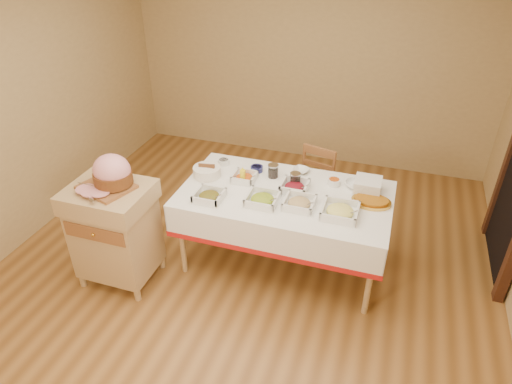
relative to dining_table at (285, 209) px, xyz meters
The scene contains 22 objects.
room_shell 0.82m from the dining_table, 135.00° to the right, with size 5.00×5.00×5.00m.
dining_table is the anchor object (origin of this frame).
butcher_cart 1.48m from the dining_table, 153.50° to the right, with size 0.66×0.56×0.94m.
dining_chair 0.67m from the dining_table, 80.19° to the left, with size 0.47×0.45×0.86m.
ham_on_board 1.49m from the dining_table, 153.95° to the right, with size 0.43×0.41×0.29m.
serving_dish_a 0.69m from the dining_table, 153.34° to the right, with size 0.24×0.23×0.10m.
serving_dish_b 0.32m from the dining_table, 125.35° to the right, with size 0.26×0.26×0.11m.
serving_dish_c 0.30m from the dining_table, 44.59° to the right, with size 0.25×0.25×0.10m.
serving_dish_d 0.57m from the dining_table, 19.64° to the right, with size 0.29×0.29×0.11m.
serving_dish_e 0.46m from the dining_table, 166.75° to the left, with size 0.21×0.20×0.10m.
serving_dish_f 0.22m from the dining_table, 50.20° to the left, with size 0.24×0.23×0.11m.
small_bowl_left 0.80m from the dining_table, 155.18° to the left, with size 0.11×0.11×0.05m.
small_bowl_mid 0.50m from the dining_table, 140.49° to the left, with size 0.12×0.12×0.05m.
small_bowl_right 0.50m from the dining_table, 36.00° to the left, with size 0.12×0.12×0.06m.
bowl_white_imported 0.44m from the dining_table, 83.92° to the left, with size 0.15×0.15×0.04m, color white.
bowl_small_imported 0.66m from the dining_table, 27.96° to the left, with size 0.16×0.16×0.05m, color white.
preserve_jar_left 0.37m from the dining_table, 127.20° to the left, with size 0.10×0.10×0.13m.
preserve_jar_right 0.27m from the dining_table, 73.23° to the left, with size 0.10×0.10×0.12m.
mustard_bottle 0.47m from the dining_table, behind, with size 0.05×0.05×0.16m.
bread_basket 0.79m from the dining_table, behind, with size 0.25×0.25×0.11m.
plate_stack 0.75m from the dining_table, 19.88° to the left, with size 0.22×0.22×0.12m.
brass_platter 0.75m from the dining_table, ahead, with size 0.33×0.24×0.04m.
Camera 1 is at (1.11, -2.96, 2.86)m, focal length 32.00 mm.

